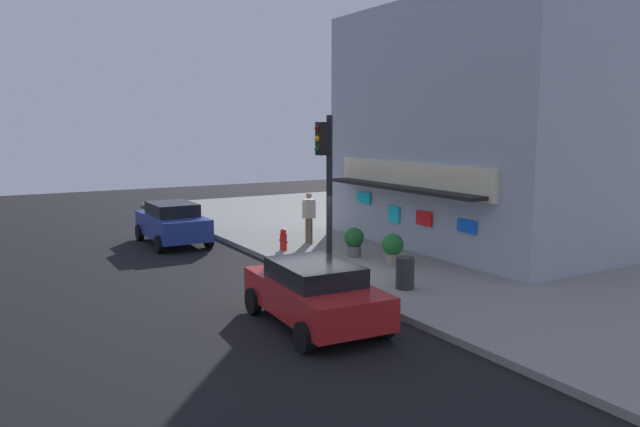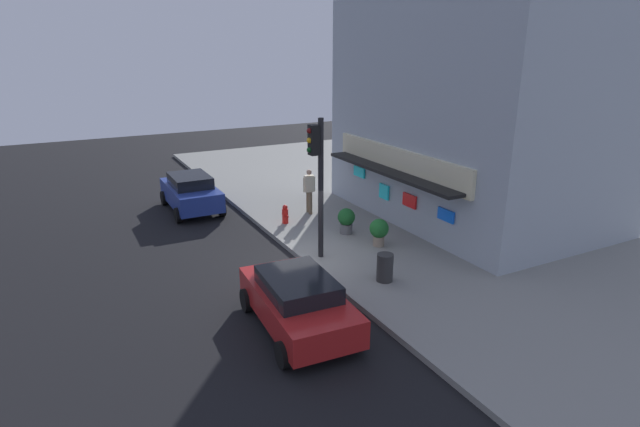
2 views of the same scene
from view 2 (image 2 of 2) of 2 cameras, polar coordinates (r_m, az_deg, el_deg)
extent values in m
plane|color=black|center=(17.33, -1.99, -5.52)|extent=(58.19, 58.19, 0.00)
cube|color=gray|center=(20.98, 15.16, -1.60)|extent=(38.79, 13.73, 0.17)
cube|color=#9EA8B2|center=(21.82, 16.86, 10.92)|extent=(10.60, 7.20, 8.62)
cube|color=beige|center=(19.74, 8.65, 5.76)|extent=(8.06, 0.16, 1.00)
cube|color=black|center=(19.62, 7.77, 4.65)|extent=(7.63, 0.90, 0.12)
cube|color=#19D8E5|center=(22.19, 4.39, 4.64)|extent=(0.81, 0.08, 0.42)
cube|color=#19D8E5|center=(20.76, 7.15, 2.43)|extent=(0.61, 0.08, 0.60)
cube|color=red|center=(19.45, 9.93, 1.43)|extent=(0.76, 0.08, 0.49)
cube|color=blue|center=(17.97, 13.83, -0.18)|extent=(0.78, 0.08, 0.41)
cylinder|color=black|center=(16.63, 0.09, 2.62)|extent=(0.18, 0.18, 4.66)
cube|color=black|center=(16.15, -0.70, 8.18)|extent=(0.32, 0.28, 0.95)
sphere|color=maroon|center=(16.03, -1.19, 9.19)|extent=(0.18, 0.18, 0.18)
sphere|color=yellow|center=(16.08, -1.18, 8.13)|extent=(0.18, 0.18, 0.18)
sphere|color=#0F4C19|center=(16.14, -1.18, 7.08)|extent=(0.18, 0.18, 0.18)
cylinder|color=red|center=(20.53, -3.89, -0.28)|extent=(0.25, 0.25, 0.60)
sphere|color=red|center=(20.41, -3.91, 0.69)|extent=(0.21, 0.21, 0.21)
cylinder|color=red|center=(20.68, -4.10, -0.06)|extent=(0.12, 0.10, 0.10)
cylinder|color=red|center=(20.36, -3.68, -0.35)|extent=(0.12, 0.10, 0.10)
cylinder|color=#2D2D2D|center=(15.64, 7.24, -5.98)|extent=(0.50, 0.50, 0.86)
cylinder|color=brown|center=(21.83, -1.33, 1.37)|extent=(0.18, 0.18, 0.94)
cylinder|color=brown|center=(21.56, -1.08, 1.15)|extent=(0.18, 0.18, 0.94)
cube|color=beige|center=(21.47, -1.22, 3.36)|extent=(0.29, 0.42, 0.70)
sphere|color=tan|center=(21.35, -1.23, 4.62)|extent=(0.22, 0.22, 0.22)
cylinder|color=beige|center=(21.42, -1.77, 3.21)|extent=(0.11, 0.11, 0.63)
cylinder|color=beige|center=(21.55, -0.67, 3.32)|extent=(0.11, 0.11, 0.63)
cylinder|color=gray|center=(18.37, 6.54, -3.04)|extent=(0.40, 0.40, 0.36)
sphere|color=#1E6628|center=(18.20, 6.59, -1.66)|extent=(0.68, 0.68, 0.68)
cylinder|color=#59595B|center=(19.45, 2.93, -1.68)|extent=(0.47, 0.47, 0.37)
sphere|color=#195623|center=(19.30, 2.96, -0.38)|extent=(0.66, 0.66, 0.66)
cube|color=navy|center=(23.23, -14.15, 2.06)|extent=(4.00, 1.85, 0.81)
cube|color=black|center=(23.07, -14.27, 3.59)|extent=(2.16, 1.56, 0.47)
cylinder|color=black|center=(22.27, -10.88, 0.51)|extent=(0.64, 0.22, 0.64)
cylinder|color=black|center=(21.85, -15.52, -0.19)|extent=(0.64, 0.22, 0.64)
cylinder|color=black|center=(24.86, -12.80, 2.25)|extent=(0.64, 0.22, 0.64)
cylinder|color=black|center=(24.49, -16.97, 1.65)|extent=(0.64, 0.22, 0.64)
cube|color=#AD1E1E|center=(13.29, -2.47, -10.07)|extent=(4.21, 2.12, 0.72)
cube|color=black|center=(13.03, -2.50, -7.84)|extent=(2.30, 1.71, 0.43)
cylinder|color=black|center=(12.70, 4.14, -13.45)|extent=(0.65, 0.26, 0.64)
cylinder|color=black|center=(12.04, -4.10, -15.41)|extent=(0.65, 0.26, 0.64)
cylinder|color=black|center=(14.96, -1.15, -8.20)|extent=(0.65, 0.26, 0.64)
cylinder|color=black|center=(14.40, -8.17, -9.51)|extent=(0.65, 0.26, 0.64)
camera|label=1|loc=(3.24, -133.78, -63.69)|focal=34.47mm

